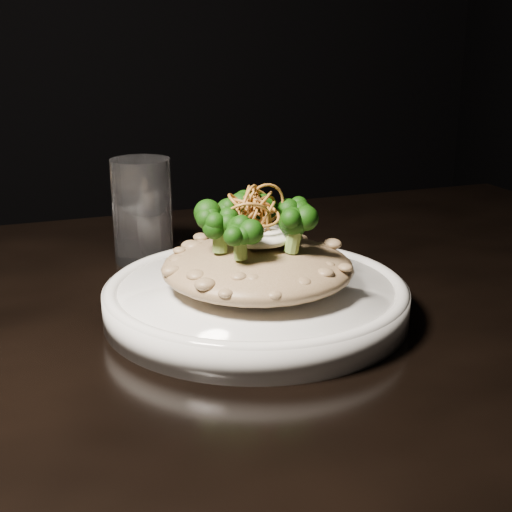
{
  "coord_description": "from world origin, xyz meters",
  "views": [
    {
      "loc": [
        -0.2,
        -0.55,
        0.99
      ],
      "look_at": [
        0.0,
        0.0,
        0.81
      ],
      "focal_mm": 50.0,
      "sensor_mm": 36.0,
      "label": 1
    }
  ],
  "objects": [
    {
      "name": "table",
      "position": [
        0.0,
        0.0,
        0.67
      ],
      "size": [
        1.1,
        0.8,
        0.75
      ],
      "color": "black",
      "rests_on": "ground"
    },
    {
      "name": "plate",
      "position": [
        0.0,
        0.0,
        0.76
      ],
      "size": [
        0.27,
        0.27,
        0.03
      ],
      "primitive_type": "cylinder",
      "color": "white",
      "rests_on": "table"
    },
    {
      "name": "risotto",
      "position": [
        0.0,
        0.0,
        0.8
      ],
      "size": [
        0.17,
        0.17,
        0.04
      ],
      "primitive_type": "ellipsoid",
      "color": "brown",
      "rests_on": "plate"
    },
    {
      "name": "broccoli",
      "position": [
        0.0,
        0.01,
        0.84
      ],
      "size": [
        0.13,
        0.13,
        0.05
      ],
      "primitive_type": null,
      "color": "black",
      "rests_on": "risotto"
    },
    {
      "name": "cheese",
      "position": [
        0.0,
        0.01,
        0.82
      ],
      "size": [
        0.06,
        0.06,
        0.02
      ],
      "primitive_type": "ellipsoid",
      "color": "white",
      "rests_on": "risotto"
    },
    {
      "name": "shallots",
      "position": [
        0.0,
        0.01,
        0.85
      ],
      "size": [
        0.05,
        0.05,
        0.03
      ],
      "primitive_type": null,
      "color": "brown",
      "rests_on": "cheese"
    },
    {
      "name": "drinking_glass",
      "position": [
        -0.06,
        0.19,
        0.81
      ],
      "size": [
        0.07,
        0.07,
        0.11
      ],
      "primitive_type": "cylinder",
      "rotation": [
        0.0,
        0.0,
        -0.17
      ],
      "color": "white",
      "rests_on": "table"
    }
  ]
}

